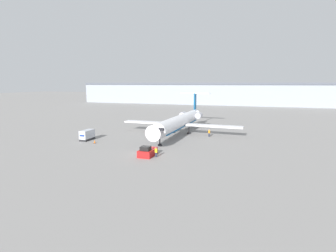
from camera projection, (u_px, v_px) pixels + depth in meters
name	position (u px, v px, depth m)	size (l,w,h in m)	color
ground_plane	(145.00, 155.00, 46.86)	(600.00, 600.00, 0.00)	gray
terminal_building	(221.00, 94.00, 158.60)	(180.00, 16.80, 13.15)	#8C939E
airplane_main	(180.00, 122.00, 65.99)	(31.00, 33.63, 9.90)	white
pushback_tug	(147.00, 152.00, 46.59)	(2.36, 4.18, 1.91)	#B21919
luggage_cart	(87.00, 135.00, 59.47)	(1.68, 3.82, 2.31)	#232326
worker_near_tug	(156.00, 152.00, 45.78)	(0.40, 0.24, 1.70)	#232838
worker_by_wing	(209.00, 133.00, 63.28)	(0.40, 0.25, 1.80)	#232838
traffic_cone_left	(95.00, 142.00, 56.41)	(0.54, 0.54, 0.70)	black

